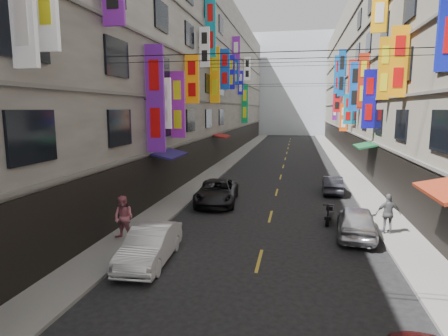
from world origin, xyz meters
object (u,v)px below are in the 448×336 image
at_px(car_left_far, 217,192).
at_px(car_right_mid, 357,221).
at_px(pedestrian_rfar, 388,214).
at_px(scooter_far_right, 329,214).
at_px(car_left_mid, 150,245).
at_px(pedestrian_lfar, 124,218).
at_px(car_right_far, 332,185).

distance_m(car_left_far, car_right_mid, 8.75).
bearing_deg(car_left_far, pedestrian_rfar, -31.06).
xyz_separation_m(scooter_far_right, car_right_mid, (1.02, -1.88, 0.26)).
bearing_deg(car_left_mid, pedestrian_lfar, 132.50).
relative_size(scooter_far_right, car_left_far, 0.35).
relative_size(car_left_far, car_right_mid, 1.22).
bearing_deg(car_left_mid, car_right_mid, 26.09).
height_order(car_left_mid, car_right_far, car_left_mid).
distance_m(car_right_mid, pedestrian_lfar, 10.27).
xyz_separation_m(scooter_far_right, pedestrian_rfar, (2.42, -1.50, 0.58)).
bearing_deg(car_left_far, car_left_mid, -98.71).
bearing_deg(car_right_far, pedestrian_lfar, 51.91).
xyz_separation_m(scooter_far_right, car_left_mid, (-6.95, -6.39, 0.24)).
height_order(scooter_far_right, pedestrian_lfar, pedestrian_lfar).
distance_m(car_left_far, car_right_far, 8.28).
bearing_deg(car_right_far, car_left_far, 32.61).
bearing_deg(scooter_far_right, pedestrian_rfar, 159.58).
relative_size(car_right_far, pedestrian_rfar, 1.98).
xyz_separation_m(car_left_mid, pedestrian_rfar, (9.38, 4.89, 0.35)).
bearing_deg(car_left_mid, scooter_far_right, 39.20).
distance_m(scooter_far_right, pedestrian_lfar, 10.00).
height_order(car_right_mid, pedestrian_rfar, pedestrian_rfar).
distance_m(scooter_far_right, car_right_mid, 2.16).
bearing_deg(scooter_far_right, car_right_mid, 129.93).
bearing_deg(pedestrian_rfar, car_left_far, -28.94).
bearing_deg(car_right_far, scooter_far_right, 85.82).
relative_size(pedestrian_lfar, pedestrian_rfar, 1.04).
bearing_deg(pedestrian_lfar, car_left_far, 81.40).
bearing_deg(pedestrian_rfar, pedestrian_lfar, 11.83).
xyz_separation_m(car_left_mid, car_right_far, (7.70, 13.41, -0.09)).
height_order(scooter_far_right, pedestrian_rfar, pedestrian_rfar).
bearing_deg(car_left_far, pedestrian_lfar, -114.26).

